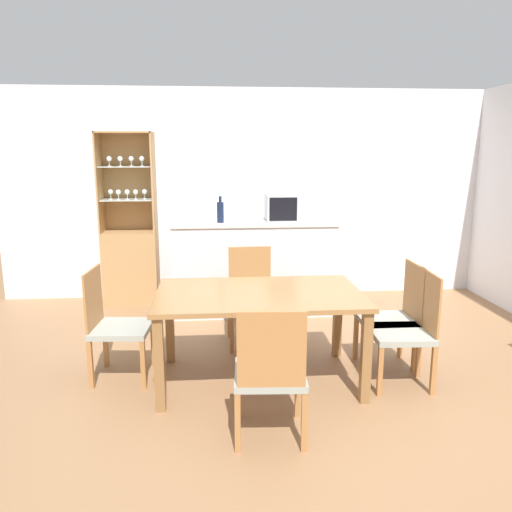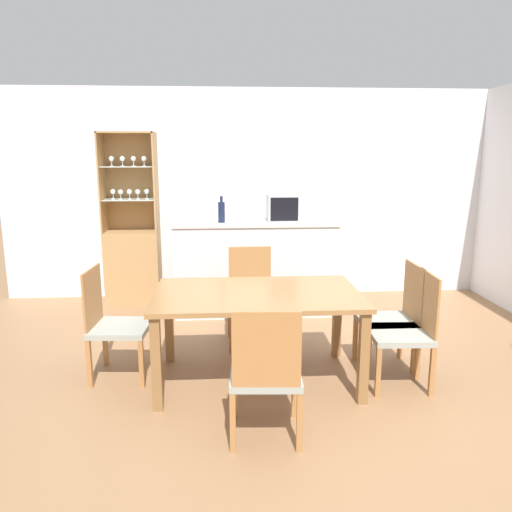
# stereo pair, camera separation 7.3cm
# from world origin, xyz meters

# --- Properties ---
(ground_plane) EXTENTS (18.00, 18.00, 0.00)m
(ground_plane) POSITION_xyz_m (0.00, 0.00, 0.00)
(ground_plane) COLOR #936B47
(wall_back) EXTENTS (6.80, 0.06, 2.55)m
(wall_back) POSITION_xyz_m (0.00, 2.63, 1.27)
(wall_back) COLOR silver
(wall_back) RESTS_ON ground_plane
(kitchen_counter) EXTENTS (1.82, 0.62, 1.04)m
(kitchen_counter) POSITION_xyz_m (-0.36, 1.90, 0.52)
(kitchen_counter) COLOR silver
(kitchen_counter) RESTS_ON ground_plane
(display_cabinet) EXTENTS (0.64, 0.38, 2.02)m
(display_cabinet) POSITION_xyz_m (-1.81, 2.42, 0.60)
(display_cabinet) COLOR tan
(display_cabinet) RESTS_ON ground_plane
(dining_table) EXTENTS (1.60, 0.97, 0.73)m
(dining_table) POSITION_xyz_m (-0.45, 0.14, 0.64)
(dining_table) COLOR olive
(dining_table) RESTS_ON ground_plane
(dining_chair_head_near) EXTENTS (0.47, 0.47, 0.90)m
(dining_chair_head_near) POSITION_xyz_m (-0.46, -0.70, 0.44)
(dining_chair_head_near) COLOR #999E93
(dining_chair_head_near) RESTS_ON ground_plane
(dining_chair_side_left_far) EXTENTS (0.48, 0.48, 0.90)m
(dining_chair_side_left_far) POSITION_xyz_m (-1.59, 0.28, 0.44)
(dining_chair_side_left_far) COLOR #999E93
(dining_chair_side_left_far) RESTS_ON ground_plane
(dining_chair_head_far) EXTENTS (0.45, 0.45, 0.90)m
(dining_chair_head_far) POSITION_xyz_m (-0.45, 0.97, 0.44)
(dining_chair_head_far) COLOR #999E93
(dining_chair_head_far) RESTS_ON ground_plane
(dining_chair_side_right_near) EXTENTS (0.46, 0.46, 0.90)m
(dining_chair_side_right_near) POSITION_xyz_m (0.69, -0.01, 0.44)
(dining_chair_side_right_near) COLOR #999E93
(dining_chair_side_right_near) RESTS_ON ground_plane
(dining_chair_side_right_far) EXTENTS (0.45, 0.45, 0.90)m
(dining_chair_side_right_far) POSITION_xyz_m (0.69, 0.28, 0.44)
(dining_chair_side_right_far) COLOR #999E93
(dining_chair_side_right_far) RESTS_ON ground_plane
(microwave) EXTENTS (0.47, 0.36, 0.29)m
(microwave) POSITION_xyz_m (0.02, 1.94, 1.19)
(microwave) COLOR #B7BABF
(microwave) RESTS_ON kitchen_counter
(wine_bottle) EXTENTS (0.07, 0.07, 0.29)m
(wine_bottle) POSITION_xyz_m (-0.73, 1.82, 1.16)
(wine_bottle) COLOR #141E38
(wine_bottle) RESTS_ON kitchen_counter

